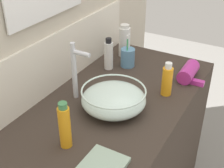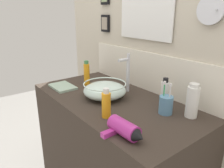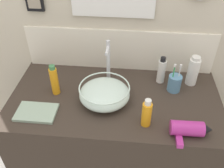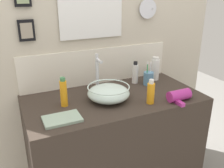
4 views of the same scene
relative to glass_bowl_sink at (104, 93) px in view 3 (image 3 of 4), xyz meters
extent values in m
cube|color=#382D26|center=(0.06, 0.03, -0.51)|extent=(1.22, 0.62, 0.91)
cube|color=beige|center=(0.06, 0.37, 0.19)|extent=(2.08, 0.06, 2.32)
cube|color=silver|center=(0.06, 0.33, 0.08)|extent=(1.19, 0.02, 0.28)
cube|color=gray|center=(-0.44, 0.32, 0.39)|extent=(0.07, 0.01, 0.10)
ellipsoid|color=silver|center=(0.00, 0.00, 0.00)|extent=(0.28, 0.28, 0.10)
torus|color=silver|center=(0.00, 0.00, 0.04)|extent=(0.28, 0.28, 0.01)
torus|color=#B2B7BC|center=(0.00, 0.00, -0.05)|extent=(0.11, 0.11, 0.01)
cylinder|color=silver|center=(0.00, 0.20, 0.07)|extent=(0.02, 0.02, 0.24)
cylinder|color=silver|center=(0.00, 0.16, 0.18)|extent=(0.02, 0.09, 0.02)
cylinder|color=silver|center=(0.00, 0.20, 0.21)|extent=(0.02, 0.02, 0.03)
cylinder|color=#B22D8C|center=(0.43, -0.20, -0.02)|extent=(0.16, 0.08, 0.08)
cone|color=black|center=(0.53, -0.20, -0.02)|extent=(0.05, 0.06, 0.06)
cube|color=#B22D8C|center=(0.39, -0.25, -0.04)|extent=(0.03, 0.09, 0.02)
cylinder|color=#598CB2|center=(0.40, 0.13, 0.00)|extent=(0.08, 0.08, 0.10)
cylinder|color=white|center=(0.42, 0.14, 0.03)|extent=(0.01, 0.01, 0.16)
cube|color=white|center=(0.42, 0.14, 0.12)|extent=(0.01, 0.01, 0.02)
cylinder|color=green|center=(0.38, 0.13, 0.03)|extent=(0.01, 0.01, 0.16)
cube|color=white|center=(0.38, 0.13, 0.12)|extent=(0.01, 0.01, 0.02)
cylinder|color=orange|center=(-0.29, 0.04, 0.03)|extent=(0.04, 0.04, 0.17)
cylinder|color=#3F7F4C|center=(-0.29, 0.04, 0.13)|extent=(0.03, 0.03, 0.02)
cylinder|color=white|center=(0.32, 0.21, 0.02)|extent=(0.05, 0.05, 0.15)
cylinder|color=black|center=(0.32, 0.21, 0.11)|extent=(0.03, 0.03, 0.03)
cylinder|color=orange|center=(0.23, -0.16, 0.02)|extent=(0.05, 0.05, 0.14)
cylinder|color=silver|center=(0.23, -0.16, 0.10)|extent=(0.03, 0.03, 0.03)
cylinder|color=white|center=(0.51, 0.21, 0.03)|extent=(0.07, 0.07, 0.17)
cylinder|color=silver|center=(0.51, 0.21, 0.13)|extent=(0.05, 0.05, 0.02)
cube|color=#99B29E|center=(-0.35, -0.14, -0.05)|extent=(0.21, 0.14, 0.02)
camera|label=1|loc=(-0.98, -0.55, 0.75)|focal=50.00mm
camera|label=2|loc=(1.10, -0.79, 0.50)|focal=35.00mm
camera|label=3|loc=(0.14, -1.04, 0.91)|focal=40.00mm
camera|label=4|loc=(-0.62, -1.40, 0.66)|focal=40.00mm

